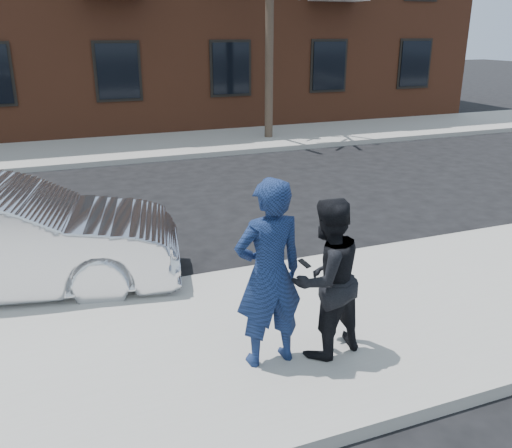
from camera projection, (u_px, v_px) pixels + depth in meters
name	position (u px, v px, depth m)	size (l,w,h in m)	color
ground	(276.00, 331.00, 6.57)	(100.00, 100.00, 0.00)	black
near_sidewalk	(285.00, 335.00, 6.33)	(50.00, 3.50, 0.15)	#989590
near_curb	(234.00, 274.00, 7.91)	(50.00, 0.10, 0.15)	#999691
far_sidewalk	(129.00, 148.00, 16.40)	(50.00, 3.50, 0.15)	#989590
far_curb	(139.00, 160.00, 14.83)	(50.00, 0.10, 0.15)	#999691
man_hoodie	(269.00, 274.00, 5.39)	(0.74, 0.53, 2.00)	navy
man_peacoat	(326.00, 279.00, 5.60)	(0.97, 0.83, 1.74)	black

